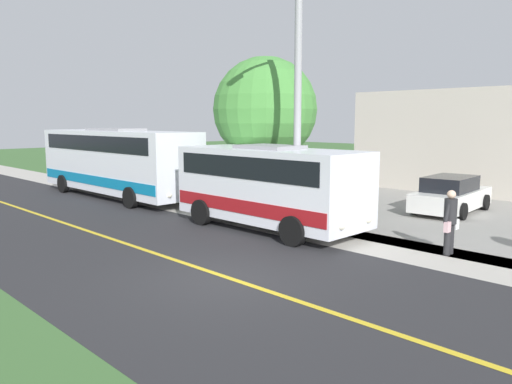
# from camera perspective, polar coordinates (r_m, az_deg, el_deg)

# --- Properties ---
(ground_plane) EXTENTS (120.00, 120.00, 0.00)m
(ground_plane) POSITION_cam_1_polar(r_m,az_deg,el_deg) (11.72, -3.44, -9.79)
(ground_plane) COLOR #3D6633
(road_surface) EXTENTS (8.00, 100.00, 0.01)m
(road_surface) POSITION_cam_1_polar(r_m,az_deg,el_deg) (11.72, -3.44, -9.77)
(road_surface) COLOR #28282B
(road_surface) RESTS_ON ground
(sidewalk) EXTENTS (2.40, 100.00, 0.01)m
(sidewalk) POSITION_cam_1_polar(r_m,az_deg,el_deg) (15.52, 11.16, -5.42)
(sidewalk) COLOR #B2ADA3
(sidewalk) RESTS_ON ground
(road_centre_line) EXTENTS (0.16, 100.00, 0.00)m
(road_centre_line) POSITION_cam_1_polar(r_m,az_deg,el_deg) (11.72, -3.44, -9.75)
(road_centre_line) COLOR gold
(road_centre_line) RESTS_ON ground
(shuttle_bus_front) EXTENTS (2.72, 6.91, 2.82)m
(shuttle_bus_front) POSITION_cam_1_polar(r_m,az_deg,el_deg) (16.54, 1.58, 1.03)
(shuttle_bus_front) COLOR white
(shuttle_bus_front) RESTS_ON ground
(transit_bus_rear) EXTENTS (2.72, 10.57, 3.27)m
(transit_bus_rear) POSITION_cam_1_polar(r_m,az_deg,el_deg) (24.50, -15.76, 3.62)
(transit_bus_rear) COLOR white
(transit_bus_rear) RESTS_ON ground
(pedestrian_with_bags) EXTENTS (0.72, 0.34, 1.77)m
(pedestrian_with_bags) POSITION_cam_1_polar(r_m,az_deg,el_deg) (14.40, 21.44, -3.02)
(pedestrian_with_bags) COLOR #262628
(pedestrian_with_bags) RESTS_ON ground
(street_light_pole) EXTENTS (1.97, 0.24, 7.95)m
(street_light_pole) POSITION_cam_1_polar(r_m,az_deg,el_deg) (16.15, 4.54, 10.89)
(street_light_pole) COLOR #9E9EA3
(street_light_pole) RESTS_ON ground
(parked_car_near) EXTENTS (4.52, 2.26, 1.45)m
(parked_car_near) POSITION_cam_1_polar(r_m,az_deg,el_deg) (21.16, 21.51, -0.33)
(parked_car_near) COLOR white
(parked_car_near) RESTS_ON ground
(tree_curbside) EXTENTS (4.27, 4.27, 6.21)m
(tree_curbside) POSITION_cam_1_polar(r_m,az_deg,el_deg) (20.55, 1.05, 9.44)
(tree_curbside) COLOR brown
(tree_curbside) RESTS_ON ground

